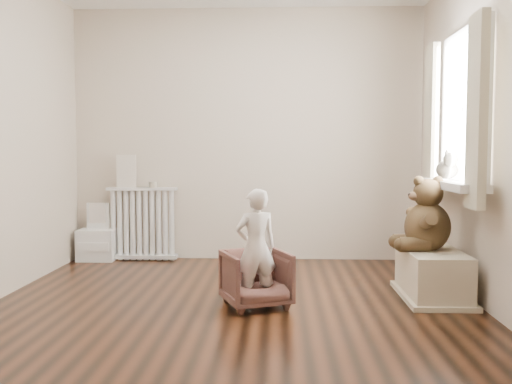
{
  "coord_description": "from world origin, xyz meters",
  "views": [
    {
      "loc": [
        0.34,
        -4.14,
        1.12
      ],
      "look_at": [
        0.15,
        0.45,
        0.8
      ],
      "focal_mm": 40.0,
      "sensor_mm": 36.0,
      "label": 1
    }
  ],
  "objects_px": {
    "armchair": "(256,279)",
    "teddy_bear": "(428,211)",
    "plush_cat": "(447,168)",
    "toy_vanity": "(97,234)",
    "toy_bench": "(433,272)",
    "child": "(256,248)",
    "radiator": "(142,223)"
  },
  "relations": [
    {
      "from": "toy_vanity",
      "to": "toy_bench",
      "type": "distance_m",
      "value": 3.38
    },
    {
      "from": "armchair",
      "to": "plush_cat",
      "type": "distance_m",
      "value": 1.75
    },
    {
      "from": "armchair",
      "to": "teddy_bear",
      "type": "relative_size",
      "value": 0.81
    },
    {
      "from": "armchair",
      "to": "toy_bench",
      "type": "bearing_deg",
      "value": -9.09
    },
    {
      "from": "radiator",
      "to": "toy_vanity",
      "type": "xyz_separation_m",
      "value": [
        -0.47,
        -0.03,
        -0.11
      ]
    },
    {
      "from": "toy_vanity",
      "to": "toy_bench",
      "type": "height_order",
      "value": "toy_vanity"
    },
    {
      "from": "radiator",
      "to": "teddy_bear",
      "type": "bearing_deg",
      "value": -28.64
    },
    {
      "from": "toy_vanity",
      "to": "child",
      "type": "xyz_separation_m",
      "value": [
        1.72,
        -1.77,
        0.17
      ]
    },
    {
      "from": "radiator",
      "to": "teddy_bear",
      "type": "relative_size",
      "value": 1.35
    },
    {
      "from": "armchair",
      "to": "toy_bench",
      "type": "height_order",
      "value": "armchair"
    },
    {
      "from": "toy_vanity",
      "to": "toy_bench",
      "type": "xyz_separation_m",
      "value": [
        3.07,
        -1.41,
        -0.08
      ]
    },
    {
      "from": "child",
      "to": "teddy_bear",
      "type": "relative_size",
      "value": 1.51
    },
    {
      "from": "teddy_bear",
      "to": "plush_cat",
      "type": "distance_m",
      "value": 0.4
    },
    {
      "from": "radiator",
      "to": "toy_vanity",
      "type": "height_order",
      "value": "radiator"
    },
    {
      "from": "radiator",
      "to": "toy_bench",
      "type": "distance_m",
      "value": 2.98
    },
    {
      "from": "child",
      "to": "teddy_bear",
      "type": "height_order",
      "value": "teddy_bear"
    },
    {
      "from": "radiator",
      "to": "toy_vanity",
      "type": "relative_size",
      "value": 1.28
    },
    {
      "from": "toy_vanity",
      "to": "child",
      "type": "height_order",
      "value": "child"
    },
    {
      "from": "toy_bench",
      "to": "teddy_bear",
      "type": "xyz_separation_m",
      "value": [
        -0.04,
        0.04,
        0.47
      ]
    },
    {
      "from": "teddy_bear",
      "to": "radiator",
      "type": "bearing_deg",
      "value": 148.25
    },
    {
      "from": "radiator",
      "to": "plush_cat",
      "type": "xyz_separation_m",
      "value": [
        2.74,
        -1.27,
        0.61
      ]
    },
    {
      "from": "teddy_bear",
      "to": "plush_cat",
      "type": "relative_size",
      "value": 2.08
    },
    {
      "from": "armchair",
      "to": "plush_cat",
      "type": "xyz_separation_m",
      "value": [
        1.49,
        0.48,
        0.79
      ]
    },
    {
      "from": "toy_vanity",
      "to": "teddy_bear",
      "type": "bearing_deg",
      "value": -24.31
    },
    {
      "from": "radiator",
      "to": "armchair",
      "type": "bearing_deg",
      "value": -54.37
    },
    {
      "from": "toy_bench",
      "to": "teddy_bear",
      "type": "height_order",
      "value": "teddy_bear"
    },
    {
      "from": "plush_cat",
      "to": "armchair",
      "type": "bearing_deg",
      "value": -163.8
    },
    {
      "from": "plush_cat",
      "to": "teddy_bear",
      "type": "bearing_deg",
      "value": -145.02
    },
    {
      "from": "toy_vanity",
      "to": "toy_bench",
      "type": "relative_size",
      "value": 0.76
    },
    {
      "from": "plush_cat",
      "to": "toy_bench",
      "type": "bearing_deg",
      "value": -131.17
    },
    {
      "from": "child",
      "to": "plush_cat",
      "type": "bearing_deg",
      "value": 177.56
    },
    {
      "from": "toy_vanity",
      "to": "teddy_bear",
      "type": "height_order",
      "value": "teddy_bear"
    }
  ]
}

